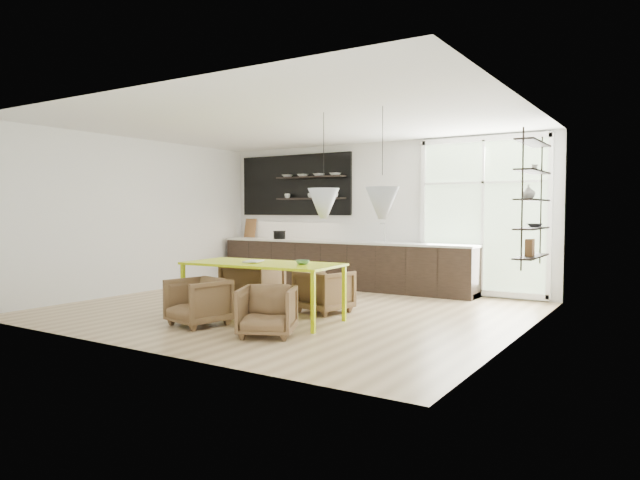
# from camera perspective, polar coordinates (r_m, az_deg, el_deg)

# --- Properties ---
(room) EXTENTS (7.02, 6.01, 2.91)m
(room) POSITION_cam_1_polar(r_m,az_deg,el_deg) (9.47, 3.60, 2.42)
(room) COLOR tan
(room) RESTS_ON ground
(kitchen_run) EXTENTS (5.54, 0.69, 2.75)m
(kitchen_run) POSITION_cam_1_polar(r_m,az_deg,el_deg) (11.52, 1.84, -1.77)
(kitchen_run) COLOR black
(kitchen_run) RESTS_ON ground
(right_shelving) EXTENTS (0.26, 1.22, 1.90)m
(right_shelving) POSITION_cam_1_polar(r_m,az_deg,el_deg) (8.56, 20.42, 3.45)
(right_shelving) COLOR black
(right_shelving) RESTS_ON ground
(dining_table) EXTENTS (2.30, 1.17, 0.81)m
(dining_table) POSITION_cam_1_polar(r_m,az_deg,el_deg) (8.11, -5.77, -2.66)
(dining_table) COLOR #B8D405
(dining_table) RESTS_ON ground
(armchair_back_left) EXTENTS (0.88, 0.90, 0.74)m
(armchair_back_left) POSITION_cam_1_polar(r_m,az_deg,el_deg) (9.21, -6.69, -4.43)
(armchair_back_left) COLOR brown
(armchair_back_left) RESTS_ON ground
(armchair_back_right) EXTENTS (0.83, 0.85, 0.66)m
(armchair_back_right) POSITION_cam_1_polar(r_m,az_deg,el_deg) (8.71, 0.45, -5.11)
(armchair_back_right) COLOR brown
(armchair_back_right) RESTS_ON ground
(armchair_front_left) EXTENTS (0.82, 0.84, 0.64)m
(armchair_front_left) POSITION_cam_1_polar(r_m,az_deg,el_deg) (7.90, -12.09, -6.06)
(armchair_front_left) COLOR brown
(armchair_front_left) RESTS_ON ground
(armchair_front_right) EXTENTS (0.89, 0.90, 0.62)m
(armchair_front_right) POSITION_cam_1_polar(r_m,az_deg,el_deg) (7.12, -5.29, -7.10)
(armchair_front_right) COLOR brown
(armchair_front_right) RESTS_ON ground
(wire_stool) EXTENTS (0.31, 0.31, 0.40)m
(wire_stool) POSITION_cam_1_polar(r_m,az_deg,el_deg) (8.96, -13.54, -5.44)
(wire_stool) COLOR black
(wire_stool) RESTS_ON ground
(table_book) EXTENTS (0.30, 0.35, 0.03)m
(table_book) POSITION_cam_1_polar(r_m,az_deg,el_deg) (8.19, -7.41, -2.13)
(table_book) COLOR white
(table_book) RESTS_ON dining_table
(table_bowl) EXTENTS (0.23, 0.23, 0.06)m
(table_bowl) POSITION_cam_1_polar(r_m,az_deg,el_deg) (7.81, -1.75, -2.24)
(table_bowl) COLOR #548754
(table_bowl) RESTS_ON dining_table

